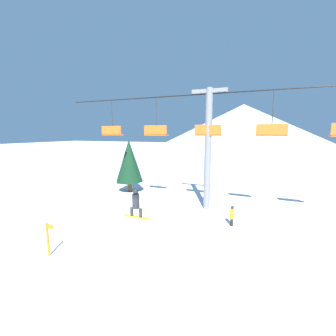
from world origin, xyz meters
TOP-DOWN VIEW (x-y plane):
  - ground_plane at (0.00, 0.00)m, footprint 220.00×220.00m
  - mountain_ridge at (0.00, 74.02)m, footprint 61.44×61.44m
  - snow_ramp at (0.87, -0.47)m, footprint 2.96×3.21m
  - snowboarder at (0.63, 0.90)m, footprint 1.31×0.32m
  - chairlift at (2.33, 7.85)m, footprint 23.07×0.47m
  - pine_tree_near at (-5.22, 9.80)m, footprint 2.41×2.41m
  - trail_marker at (-2.71, -0.98)m, footprint 0.41×0.10m
  - distant_skier at (4.38, 5.38)m, footprint 0.24×0.24m

SIDE VIEW (x-z plane):
  - ground_plane at x=0.00m, z-range 0.00..0.00m
  - distant_skier at x=4.38m, z-range 0.05..1.28m
  - snow_ramp at x=0.87m, z-range 0.00..1.61m
  - trail_marker at x=-2.71m, z-range 0.06..1.57m
  - snowboarder at x=0.63m, z-range 1.61..2.95m
  - pine_tree_near at x=-5.22m, z-range 0.48..5.29m
  - chairlift at x=2.33m, z-range 0.76..9.11m
  - mountain_ridge at x=0.00m, z-range 0.00..14.83m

